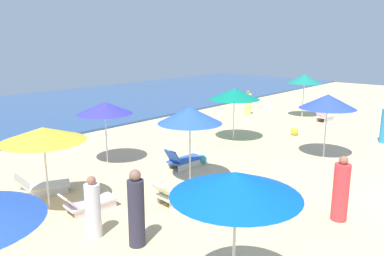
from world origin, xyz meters
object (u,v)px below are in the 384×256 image
at_px(umbrella_6, 105,108).
at_px(beachgoer_3, 93,209).
at_px(lounge_chair_2_1, 183,160).
at_px(beachgoer_5, 384,125).
at_px(beach_ball_2, 202,159).
at_px(lounge_chair_0_1, 88,203).
at_px(umbrella_2, 190,115).
at_px(lounge_chair_0_0, 41,186).
at_px(umbrella_7, 234,94).
at_px(lounge_chair_4_0, 324,116).
at_px(beachgoer_0, 136,210).
at_px(beachgoer_6, 341,191).
at_px(cooler_box_1, 270,109).
at_px(beach_ball_0, 294,131).
at_px(umbrella_0, 43,134).
at_px(umbrella_4, 304,79).
at_px(umbrella_5, 236,184).
at_px(beachgoer_1, 248,104).
at_px(umbrella_1, 328,101).
at_px(lounge_chair_2_0, 175,194).

height_order(umbrella_6, beachgoer_3, umbrella_6).
height_order(lounge_chair_2_1, beachgoer_5, beachgoer_5).
bearing_deg(beach_ball_2, beachgoer_5, -28.34).
bearing_deg(lounge_chair_0_1, umbrella_2, -94.31).
relative_size(lounge_chair_0_0, beach_ball_2, 4.65).
xyz_separation_m(lounge_chair_2_1, umbrella_7, (4.31, 0.90, 1.83)).
relative_size(umbrella_2, lounge_chair_4_0, 1.88).
bearing_deg(beachgoer_3, beachgoer_0, 158.82).
bearing_deg(beachgoer_6, cooler_box_1, 75.72).
bearing_deg(beachgoer_5, lounge_chair_2_1, -46.60).
relative_size(lounge_chair_0_1, beach_ball_0, 4.10).
bearing_deg(umbrella_2, umbrella_0, 158.61).
distance_m(umbrella_0, umbrella_4, 16.27).
xyz_separation_m(umbrella_6, cooler_box_1, (13.03, 0.74, -1.88)).
relative_size(umbrella_5, cooler_box_1, 4.64).
distance_m(umbrella_0, umbrella_6, 4.03).
relative_size(lounge_chair_2_1, beach_ball_2, 4.26).
distance_m(beachgoer_1, beachgoer_5, 8.28).
bearing_deg(umbrella_7, lounge_chair_2_1, -168.18).
bearing_deg(lounge_chair_0_0, lounge_chair_4_0, -70.66).
bearing_deg(beachgoer_1, beach_ball_2, -10.25).
xyz_separation_m(beachgoer_5, beachgoer_6, (-8.69, -1.36, -0.02)).
height_order(umbrella_0, lounge_chair_0_0, umbrella_0).
height_order(lounge_chair_0_1, umbrella_1, umbrella_1).
bearing_deg(beach_ball_2, lounge_chair_0_0, 161.79).
bearing_deg(umbrella_0, beachgoer_1, 13.05).
distance_m(umbrella_4, beachgoer_0, 16.42).
height_order(lounge_chair_2_1, umbrella_7, umbrella_7).
relative_size(lounge_chair_0_1, beachgoer_0, 0.87).
distance_m(umbrella_1, beachgoer_3, 9.69).
distance_m(lounge_chair_4_0, cooler_box_1, 3.80).
relative_size(umbrella_0, umbrella_4, 0.89).
bearing_deg(beachgoer_3, lounge_chair_4_0, -128.65).
distance_m(lounge_chair_4_0, beachgoer_6, 12.48).
bearing_deg(umbrella_0, umbrella_1, -21.04).
relative_size(lounge_chair_2_1, beachgoer_1, 1.02).
distance_m(umbrella_0, lounge_chair_4_0, 15.98).
bearing_deg(lounge_chair_2_1, beach_ball_0, -93.08).
bearing_deg(umbrella_6, beachgoer_5, -34.90).
relative_size(umbrella_1, beachgoer_1, 1.66).
bearing_deg(cooler_box_1, lounge_chair_2_1, 79.69).
bearing_deg(lounge_chair_0_1, lounge_chair_2_1, -76.39).
bearing_deg(umbrella_2, lounge_chair_4_0, 3.02).
xyz_separation_m(umbrella_1, beach_ball_0, (2.48, 2.48, -1.99)).
height_order(umbrella_5, beachgoer_0, umbrella_5).
relative_size(lounge_chair_0_1, lounge_chair_2_0, 1.10).
relative_size(umbrella_1, umbrella_7, 1.04).
bearing_deg(lounge_chair_4_0, beachgoer_5, 150.17).
bearing_deg(umbrella_7, umbrella_4, 0.45).
bearing_deg(beach_ball_2, beachgoer_1, 23.86).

